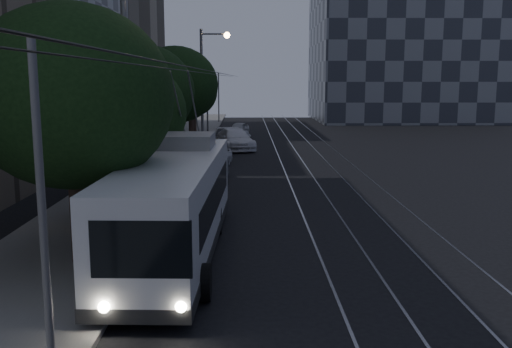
{
  "coord_description": "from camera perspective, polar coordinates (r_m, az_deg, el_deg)",
  "views": [
    {
      "loc": [
        -1.94,
        -19.17,
        5.36
      ],
      "look_at": [
        -1.6,
        1.54,
        1.88
      ],
      "focal_mm": 40.0,
      "sensor_mm": 36.0,
      "label": 1
    }
  ],
  "objects": [
    {
      "name": "car_white_d",
      "position": [
        54.38,
        -1.75,
        4.54
      ],
      "size": [
        2.29,
        3.87,
        1.24
      ],
      "primitive_type": "imported",
      "rotation": [
        0.0,
        0.0,
        -0.24
      ],
      "color": "#BBBCC0",
      "rests_on": "ground"
    },
    {
      "name": "trolleybus",
      "position": [
        17.53,
        -8.02,
        -2.95
      ],
      "size": [
        2.83,
        11.69,
        5.63
      ],
      "rotation": [
        0.0,
        0.0,
        -0.04
      ],
      "color": "silver",
      "rests_on": "ground"
    },
    {
      "name": "tree_0",
      "position": [
        16.6,
        -17.97,
        7.34
      ],
      "size": [
        5.67,
        5.67,
        7.42
      ],
      "color": "#32221B",
      "rests_on": "ground"
    },
    {
      "name": "streetlamp_far",
      "position": [
        42.19,
        -4.9,
        9.57
      ],
      "size": [
        2.18,
        0.44,
        8.87
      ],
      "color": "slate",
      "rests_on": "ground"
    },
    {
      "name": "tree_1",
      "position": [
        22.43,
        -12.75,
        5.99
      ],
      "size": [
        4.55,
        4.55,
        6.12
      ],
      "color": "#32221B",
      "rests_on": "ground"
    },
    {
      "name": "tree_3",
      "position": [
        37.34,
        -8.06,
        8.82
      ],
      "size": [
        5.47,
        5.47,
        7.42
      ],
      "color": "#32221B",
      "rests_on": "ground"
    },
    {
      "name": "car_white_b",
      "position": [
        43.42,
        -2.1,
        3.49
      ],
      "size": [
        3.54,
        5.77,
        1.56
      ],
      "primitive_type": "imported",
      "rotation": [
        0.0,
        0.0,
        0.27
      ],
      "color": "silver",
      "rests_on": "ground"
    },
    {
      "name": "car_white_c",
      "position": [
        43.93,
        -1.93,
        3.41
      ],
      "size": [
        2.06,
        4.24,
        1.34
      ],
      "primitive_type": "imported",
      "rotation": [
        0.0,
        0.0,
        -0.16
      ],
      "color": "white",
      "rests_on": "ground"
    },
    {
      "name": "overhead_wires",
      "position": [
        39.33,
        -5.41,
        6.75
      ],
      "size": [
        2.23,
        90.0,
        6.0
      ],
      "color": "black",
      "rests_on": "ground"
    },
    {
      "name": "tree_4",
      "position": [
        47.3,
        -6.54,
        7.97
      ],
      "size": [
        4.23,
        4.23,
        6.03
      ],
      "color": "#32221B",
      "rests_on": "ground"
    },
    {
      "name": "ground",
      "position": [
        20.0,
        4.67,
        -6.04
      ],
      "size": [
        120.0,
        120.0,
        0.0
      ],
      "primitive_type": "plane",
      "color": "black",
      "rests_on": "ground"
    },
    {
      "name": "sidewalk",
      "position": [
        39.92,
        -8.95,
        1.82
      ],
      "size": [
        5.0,
        90.0,
        0.15
      ],
      "primitive_type": "cube",
      "color": "slate",
      "rests_on": "ground"
    },
    {
      "name": "pickup_silver",
      "position": [
        29.32,
        -5.37,
        0.5
      ],
      "size": [
        2.58,
        5.57,
        1.54
      ],
      "primitive_type": "imported",
      "rotation": [
        0.0,
        0.0,
        -0.0
      ],
      "color": "#B9BBC1",
      "rests_on": "ground"
    },
    {
      "name": "streetlamp_near",
      "position": [
        18.9,
        -11.68,
        10.27
      ],
      "size": [
        2.28,
        0.44,
        9.34
      ],
      "color": "slate",
      "rests_on": "ground"
    },
    {
      "name": "tree_2",
      "position": [
        28.35,
        -11.34,
        8.03
      ],
      "size": [
        5.11,
        5.11,
        7.02
      ],
      "color": "#32221B",
      "rests_on": "ground"
    },
    {
      "name": "tram_rails",
      "position": [
        39.78,
        5.47,
        1.77
      ],
      "size": [
        4.52,
        90.0,
        0.02
      ],
      "color": "#999AA2",
      "rests_on": "ground"
    },
    {
      "name": "building_distant_right",
      "position": [
        77.09,
        14.5,
        14.19
      ],
      "size": [
        22.0,
        18.0,
        24.0
      ],
      "primitive_type": "cube",
      "color": "#323640",
      "rests_on": "ground"
    },
    {
      "name": "tree_5",
      "position": [
        55.31,
        -6.26,
        8.08
      ],
      "size": [
        4.51,
        4.51,
        6.04
      ],
      "color": "#32221B",
      "rests_on": "ground"
    },
    {
      "name": "car_white_a",
      "position": [
        34.48,
        -4.81,
        1.73
      ],
      "size": [
        3.16,
        4.39,
        1.39
      ],
      "primitive_type": "imported",
      "rotation": [
        0.0,
        0.0,
        -0.42
      ],
      "color": "white",
      "rests_on": "ground"
    }
  ]
}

